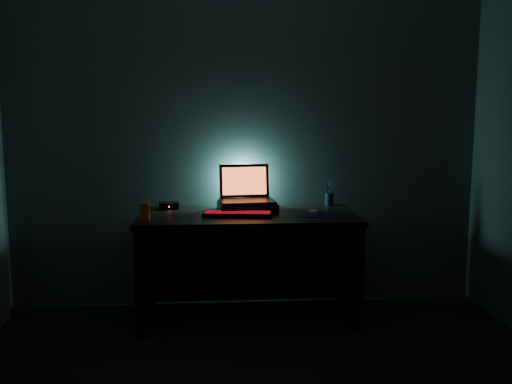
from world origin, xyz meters
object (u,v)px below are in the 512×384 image
pen_cup (329,199)px  router (169,205)px  keyboard (238,214)px  mouse (313,213)px  juice_glass (145,212)px  laptop (246,193)px

pen_cup → router: bearing=-177.4°
keyboard → mouse: 0.51m
mouse → juice_glass: 1.12m
juice_glass → keyboard: bearing=10.5°
mouse → keyboard: bearing=-166.4°
mouse → laptop: bearing=164.2°
pen_cup → laptop: bearing=-168.2°
keyboard → pen_cup: bearing=35.5°
mouse → router: (-1.00, 0.33, 0.01)m
keyboard → pen_cup: size_ratio=5.16×
pen_cup → mouse: bearing=-116.1°
juice_glass → mouse: bearing=5.7°
laptop → juice_glass: laptop is taller
laptop → keyboard: (-0.07, -0.25, -0.11)m
mouse → juice_glass: (-1.12, -0.11, 0.04)m
keyboard → router: 0.58m
keyboard → pen_cup: (0.70, 0.38, 0.03)m
laptop → router: laptop is taller
keyboard → juice_glass: juice_glass is taller
laptop → keyboard: bearing=-111.6°
juice_glass → router: juice_glass is taller
juice_glass → router: (0.12, 0.44, -0.03)m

